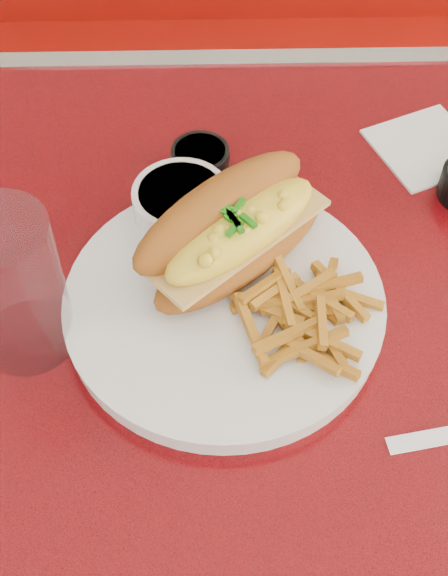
{
  "coord_description": "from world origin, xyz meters",
  "views": [
    {
      "loc": [
        -0.15,
        -0.46,
        1.41
      ],
      "look_at": [
        -0.14,
        -0.0,
        0.81
      ],
      "focal_mm": 50.0,
      "sensor_mm": 36.0,
      "label": 1
    }
  ],
  "objects_px": {
    "mac_hoagie": "(233,230)",
    "water_tumbler": "(14,287)",
    "booth_bench_far": "(282,129)",
    "gravy_ramekin": "(182,209)",
    "dinner_plate": "(224,305)",
    "diner_table": "(344,389)",
    "fork": "(297,306)",
    "sauce_cup_left": "(200,160)"
  },
  "relations": [
    {
      "from": "booth_bench_far",
      "to": "dinner_plate",
      "type": "bearing_deg",
      "value": -99.59
    },
    {
      "from": "diner_table",
      "to": "fork",
      "type": "xyz_separation_m",
      "value": [
        -0.07,
        -0.01,
        0.18
      ]
    },
    {
      "from": "booth_bench_far",
      "to": "mac_hoagie",
      "type": "bearing_deg",
      "value": -99.51
    },
    {
      "from": "dinner_plate",
      "to": "mac_hoagie",
      "type": "relative_size",
      "value": 1.75
    },
    {
      "from": "mac_hoagie",
      "to": "water_tumbler",
      "type": "distance_m",
      "value": 0.21
    },
    {
      "from": "dinner_plate",
      "to": "mac_hoagie",
      "type": "xyz_separation_m",
      "value": [
        0.01,
        0.05,
        0.05
      ]
    },
    {
      "from": "diner_table",
      "to": "fork",
      "type": "bearing_deg",
      "value": -168.39
    },
    {
      "from": "booth_bench_far",
      "to": "sauce_cup_left",
      "type": "xyz_separation_m",
      "value": [
        -0.16,
        -0.62,
        0.5
      ]
    },
    {
      "from": "booth_bench_far",
      "to": "water_tumbler",
      "type": "bearing_deg",
      "value": -111.12
    },
    {
      "from": "diner_table",
      "to": "sauce_cup_left",
      "type": "height_order",
      "value": "sauce_cup_left"
    },
    {
      "from": "fork",
      "to": "gravy_ramekin",
      "type": "relative_size",
      "value": 1.38
    },
    {
      "from": "dinner_plate",
      "to": "gravy_ramekin",
      "type": "bearing_deg",
      "value": 110.41
    },
    {
      "from": "diner_table",
      "to": "dinner_plate",
      "type": "bearing_deg",
      "value": -178.21
    },
    {
      "from": "diner_table",
      "to": "sauce_cup_left",
      "type": "relative_size",
      "value": 18.75
    },
    {
      "from": "diner_table",
      "to": "water_tumbler",
      "type": "distance_m",
      "value": 0.4
    },
    {
      "from": "dinner_plate",
      "to": "sauce_cup_left",
      "type": "xyz_separation_m",
      "value": [
        -0.02,
        0.2,
        0.01
      ]
    },
    {
      "from": "fork",
      "to": "sauce_cup_left",
      "type": "distance_m",
      "value": 0.23
    },
    {
      "from": "diner_table",
      "to": "gravy_ramekin",
      "type": "xyz_separation_m",
      "value": [
        -0.18,
        0.11,
        0.19
      ]
    },
    {
      "from": "mac_hoagie",
      "to": "water_tumbler",
      "type": "bearing_deg",
      "value": 160.29
    },
    {
      "from": "mac_hoagie",
      "to": "gravy_ramekin",
      "type": "xyz_separation_m",
      "value": [
        -0.05,
        0.06,
        -0.03
      ]
    },
    {
      "from": "booth_bench_far",
      "to": "gravy_ramekin",
      "type": "relative_size",
      "value": 10.38
    },
    {
      "from": "diner_table",
      "to": "mac_hoagie",
      "type": "xyz_separation_m",
      "value": [
        -0.13,
        0.05,
        0.22
      ]
    },
    {
      "from": "sauce_cup_left",
      "to": "mac_hoagie",
      "type": "bearing_deg",
      "value": -77.32
    },
    {
      "from": "booth_bench_far",
      "to": "gravy_ramekin",
      "type": "distance_m",
      "value": 0.89
    },
    {
      "from": "booth_bench_far",
      "to": "sauce_cup_left",
      "type": "bearing_deg",
      "value": -104.54
    },
    {
      "from": "diner_table",
      "to": "booth_bench_far",
      "type": "height_order",
      "value": "booth_bench_far"
    },
    {
      "from": "booth_bench_far",
      "to": "gravy_ramekin",
      "type": "bearing_deg",
      "value": -104.33
    },
    {
      "from": "diner_table",
      "to": "mac_hoagie",
      "type": "height_order",
      "value": "mac_hoagie"
    },
    {
      "from": "diner_table",
      "to": "sauce_cup_left",
      "type": "bearing_deg",
      "value": 129.58
    },
    {
      "from": "booth_bench_far",
      "to": "mac_hoagie",
      "type": "xyz_separation_m",
      "value": [
        -0.13,
        -0.76,
        0.54
      ]
    },
    {
      "from": "dinner_plate",
      "to": "fork",
      "type": "distance_m",
      "value": 0.07
    },
    {
      "from": "dinner_plate",
      "to": "gravy_ramekin",
      "type": "distance_m",
      "value": 0.12
    },
    {
      "from": "mac_hoagie",
      "to": "water_tumbler",
      "type": "relative_size",
      "value": 1.45
    },
    {
      "from": "fork",
      "to": "gravy_ramekin",
      "type": "xyz_separation_m",
      "value": [
        -0.11,
        0.12,
        0.01
      ]
    },
    {
      "from": "diner_table",
      "to": "fork",
      "type": "relative_size",
      "value": 7.71
    },
    {
      "from": "dinner_plate",
      "to": "water_tumbler",
      "type": "distance_m",
      "value": 0.2
    },
    {
      "from": "dinner_plate",
      "to": "gravy_ramekin",
      "type": "xyz_separation_m",
      "value": [
        -0.04,
        0.11,
        0.02
      ]
    },
    {
      "from": "dinner_plate",
      "to": "diner_table",
      "type": "bearing_deg",
      "value": 1.79
    },
    {
      "from": "dinner_plate",
      "to": "mac_hoagie",
      "type": "distance_m",
      "value": 0.07
    },
    {
      "from": "booth_bench_far",
      "to": "mac_hoagie",
      "type": "height_order",
      "value": "booth_bench_far"
    },
    {
      "from": "fork",
      "to": "gravy_ramekin",
      "type": "bearing_deg",
      "value": 35.61
    },
    {
      "from": "diner_table",
      "to": "gravy_ramekin",
      "type": "distance_m",
      "value": 0.28
    }
  ]
}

